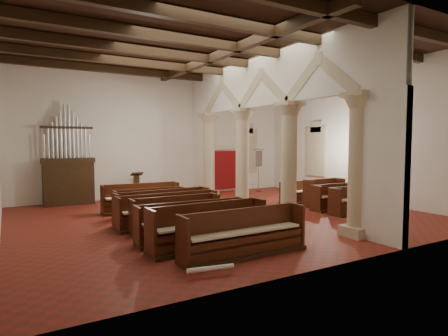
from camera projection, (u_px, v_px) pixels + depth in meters
floor at (223, 216)px, 13.65m from camera, size 14.00×14.00×0.00m
ceiling at (223, 48)px, 13.23m from camera, size 14.00×14.00×0.00m
wall_back at (163, 136)px, 18.61m from camera, size 14.00×0.02×6.00m
wall_front at (359, 128)px, 8.27m from camera, size 14.00×0.02×6.00m
wall_right at (357, 135)px, 16.96m from camera, size 0.02×12.00×6.00m
ceiling_beams at (223, 53)px, 13.24m from camera, size 13.80×11.80×0.30m
arcade at (264, 119)px, 14.30m from camera, size 0.90×11.90×6.00m
window_right_a at (385, 154)px, 15.71m from camera, size 0.03×1.00×2.20m
window_right_b at (316, 151)px, 19.16m from camera, size 0.03×1.00×2.20m
window_back at (247, 151)px, 21.16m from camera, size 1.00×0.03×2.20m
pipe_organ at (68, 173)px, 16.03m from camera, size 2.10×0.85×4.40m
lectern at (137, 188)px, 17.57m from camera, size 0.54×0.54×1.29m
dossal_curtain at (224, 170)px, 20.43m from camera, size 1.80×0.07×2.17m
processional_banner at (259, 177)px, 20.11m from camera, size 0.53×0.68×2.39m
hymnal_box_a at (255, 244)px, 8.94m from camera, size 0.32×0.28×0.29m
hymnal_box_b at (232, 220)px, 11.71m from camera, size 0.33×0.29×0.28m
hymnal_box_c at (236, 216)px, 12.30m from camera, size 0.31×0.26×0.29m
tube_heater_a at (211, 268)px, 7.49m from camera, size 0.98×0.28×0.10m
tube_heater_b at (201, 246)px, 9.07m from camera, size 1.14×0.14×0.11m
nave_pew_0 at (244, 241)px, 8.82m from camera, size 3.26×0.78×1.10m
nave_pew_1 at (209, 233)px, 9.46m from camera, size 3.19×0.86×1.14m
nave_pew_2 at (194, 228)px, 10.20m from camera, size 3.19×0.82×1.06m
nave_pew_3 at (176, 220)px, 11.24m from camera, size 2.72×0.76×1.06m
nave_pew_4 at (169, 215)px, 11.92m from camera, size 3.31×0.76×1.06m
nave_pew_5 at (164, 212)px, 12.55m from camera, size 3.32×0.94×1.08m
nave_pew_6 at (150, 207)px, 13.47m from camera, size 2.58×0.71×1.01m
nave_pew_7 at (141, 203)px, 14.37m from camera, size 2.95×0.92×1.09m
aisle_pew_0 at (353, 204)px, 14.02m from camera, size 2.04×0.75×1.03m
aisle_pew_1 at (335, 201)px, 14.80m from camera, size 2.04×0.79×1.03m
aisle_pew_2 at (324, 197)px, 15.71m from camera, size 1.90×0.83×1.13m
aisle_pew_3 at (300, 196)px, 16.48m from camera, size 1.89×0.69×0.96m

